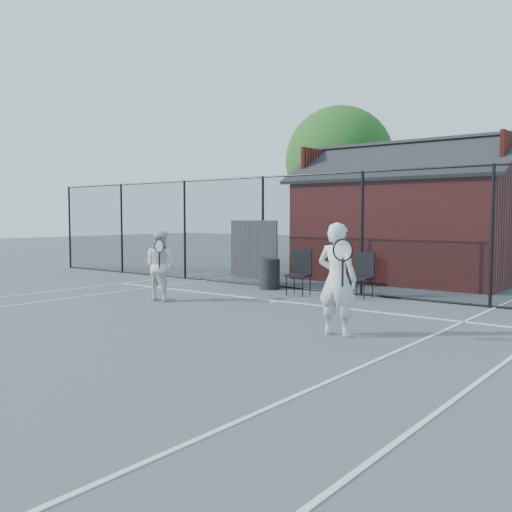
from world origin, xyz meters
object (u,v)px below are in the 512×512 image
Objects in this scene: chair_left at (298,273)px; player_front at (337,279)px; chair_right at (361,276)px; waste_bin at (269,274)px; player_back at (160,265)px; clubhouse at (409,226)px.

player_front is at bearing -57.14° from chair_left.
chair_right is at bearing 11.01° from chair_left.
player_front reaches higher than waste_bin.
player_front is 1.13× the size of player_back.
player_front reaches higher than player_back.
player_back reaches higher than waste_bin.
chair_left reaches higher than waste_bin.
chair_left is at bearing -21.80° from waste_bin.
clubhouse is 8.78m from player_front.
chair_right is 2.66m from waste_bin.
waste_bin is at bearing 149.71° from chair_left.
player_back is 1.55× the size of chair_right.
waste_bin is (0.76, 3.13, -0.40)m from player_back.
clubhouse is 4.97m from waste_bin.
player_back reaches higher than chair_left.
player_front is 5.95m from waste_bin.
waste_bin is (-1.25, 0.50, -0.13)m from chair_left.
clubhouse is at bearing 70.00° from player_back.
chair_left reaches higher than chair_right.
player_front is 1.75× the size of chair_right.
clubhouse reaches higher than player_back.
waste_bin is (-4.35, 4.02, -0.51)m from player_front.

